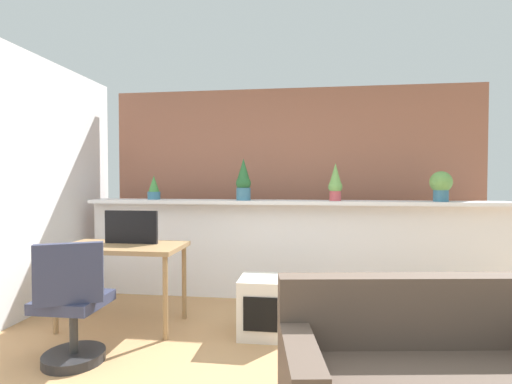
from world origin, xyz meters
TOP-DOWN VIEW (x-y plane):
  - divider_wall at (0.00, 2.00)m, footprint 4.62×0.16m
  - plant_shelf at (0.00, 1.96)m, footprint 4.62×0.36m
  - brick_wall_behind at (0.00, 2.60)m, footprint 4.62×0.10m
  - potted_plant_0 at (-1.60, 1.98)m, footprint 0.15×0.15m
  - potted_plant_1 at (-0.52, 1.92)m, footprint 0.17×0.17m
  - potted_plant_2 at (0.50, 1.96)m, footprint 0.15×0.15m
  - potted_plant_3 at (1.59, 1.93)m, footprint 0.23×0.23m
  - desk at (-1.49, 0.98)m, footprint 1.10×0.60m
  - tv_monitor at (-1.44, 1.06)m, footprint 0.51×0.04m
  - office_chair at (-1.49, 0.21)m, footprint 0.52×0.52m
  - side_cube_shelf at (-0.19, 0.93)m, footprint 0.40×0.41m

SIDE VIEW (x-z plane):
  - side_cube_shelf at x=-0.19m, z-range 0.00..0.50m
  - office_chair at x=-1.49m, z-range -0.07..0.84m
  - divider_wall at x=0.00m, z-range 0.00..1.08m
  - desk at x=-1.49m, z-range 0.29..1.04m
  - tv_monitor at x=-1.44m, z-range 0.75..1.06m
  - plant_shelf at x=0.00m, z-range 1.08..1.12m
  - potted_plant_0 at x=-1.60m, z-range 1.11..1.39m
  - brick_wall_behind at x=0.00m, z-range 0.00..2.50m
  - potted_plant_3 at x=1.59m, z-range 1.13..1.45m
  - potted_plant_2 at x=0.50m, z-range 1.11..1.52m
  - potted_plant_1 at x=-0.52m, z-range 1.10..1.57m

